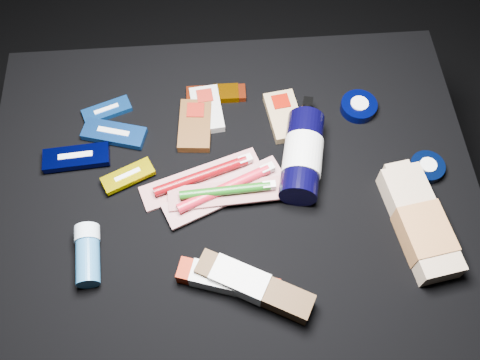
{
  "coord_description": "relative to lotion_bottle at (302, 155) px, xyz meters",
  "views": [
    {
      "loc": [
        -0.02,
        -0.49,
        1.34
      ],
      "look_at": [
        0.01,
        0.01,
        0.42
      ],
      "focal_mm": 40.0,
      "sensor_mm": 36.0,
      "label": 1
    }
  ],
  "objects": [
    {
      "name": "luna_bar_2",
      "position": [
        -0.45,
        0.04,
        -0.02
      ],
      "size": [
        0.14,
        0.06,
        0.02
      ],
      "rotation": [
        0.0,
        0.0,
        0.07
      ],
      "color": "#010331",
      "rests_on": "cloth_table"
    },
    {
      "name": "toothbrush_pack_0",
      "position": [
        -0.2,
        -0.02,
        -0.03
      ],
      "size": [
        0.25,
        0.13,
        0.03
      ],
      "rotation": [
        0.0,
        0.0,
        0.32
      ],
      "color": "beige",
      "rests_on": "cloth_table"
    },
    {
      "name": "lotion_bottle",
      "position": [
        0.0,
        0.0,
        0.0
      ],
      "size": [
        0.11,
        0.24,
        0.08
      ],
      "rotation": [
        0.0,
        0.0,
        -0.22
      ],
      "color": "black",
      "rests_on": "cloth_table"
    },
    {
      "name": "toothbrush_pack_1",
      "position": [
        -0.16,
        -0.05,
        -0.02
      ],
      "size": [
        0.25,
        0.15,
        0.03
      ],
      "rotation": [
        0.0,
        0.0,
        0.4
      ],
      "color": "silver",
      "rests_on": "cloth_table"
    },
    {
      "name": "luna_bar_0",
      "position": [
        -0.4,
        0.16,
        -0.03
      ],
      "size": [
        0.11,
        0.07,
        0.01
      ],
      "rotation": [
        0.0,
        0.0,
        0.35
      ],
      "color": "#144DA7",
      "rests_on": "cloth_table"
    },
    {
      "name": "luna_bar_1",
      "position": [
        -0.38,
        0.1,
        -0.03
      ],
      "size": [
        0.14,
        0.08,
        0.02
      ],
      "rotation": [
        0.0,
        0.0,
        -0.28
      ],
      "color": "#134499",
      "rests_on": "cloth_table"
    },
    {
      "name": "clif_bar_1",
      "position": [
        -0.18,
        0.15,
        -0.03
      ],
      "size": [
        0.07,
        0.12,
        0.02
      ],
      "rotation": [
        0.0,
        0.0,
        0.1
      ],
      "color": "#B4B4AD",
      "rests_on": "cloth_table"
    },
    {
      "name": "cloth_table",
      "position": [
        -0.14,
        -0.05,
        -0.24
      ],
      "size": [
        0.98,
        0.78,
        0.4
      ],
      "primitive_type": "cube",
      "color": "black",
      "rests_on": "ground"
    },
    {
      "name": "toothbrush_pack_2",
      "position": [
        -0.15,
        -0.06,
        -0.01
      ],
      "size": [
        0.22,
        0.06,
        0.02
      ],
      "rotation": [
        0.0,
        0.0,
        0.05
      ],
      "color": "#B6B0A9",
      "rests_on": "cloth_table"
    },
    {
      "name": "luna_bar_3",
      "position": [
        -0.35,
        -0.01,
        -0.02
      ],
      "size": [
        0.11,
        0.08,
        0.01
      ],
      "rotation": [
        0.0,
        0.0,
        0.43
      ],
      "color": "#D9C400",
      "rests_on": "cloth_table"
    },
    {
      "name": "toothpaste_carton_red",
      "position": [
        -0.17,
        -0.23,
        -0.02
      ],
      "size": [
        0.19,
        0.09,
        0.04
      ],
      "rotation": [
        0.0,
        0.0,
        -0.31
      ],
      "color": "#8E1500",
      "rests_on": "cloth_table"
    },
    {
      "name": "cream_tin_lower",
      "position": [
        0.25,
        -0.03,
        -0.03
      ],
      "size": [
        0.07,
        0.07,
        0.02
      ],
      "rotation": [
        0.0,
        0.0,
        0.28
      ],
      "color": "black",
      "rests_on": "cloth_table"
    },
    {
      "name": "bodywash_bottle",
      "position": [
        0.2,
        -0.16,
        -0.01
      ],
      "size": [
        0.11,
        0.24,
        0.05
      ],
      "rotation": [
        0.0,
        0.0,
        0.16
      ],
      "color": "tan",
      "rests_on": "cloth_table"
    },
    {
      "name": "clif_bar_2",
      "position": [
        -0.02,
        0.12,
        -0.03
      ],
      "size": [
        0.08,
        0.13,
        0.02
      ],
      "rotation": [
        0.0,
        0.0,
        0.14
      ],
      "color": "#A48658",
      "rests_on": "cloth_table"
    },
    {
      "name": "toothpaste_carton_green",
      "position": [
        -0.13,
        -0.25,
        -0.01
      ],
      "size": [
        0.21,
        0.14,
        0.04
      ],
      "rotation": [
        0.0,
        0.0,
        -0.49
      ],
      "color": "#3E2610",
      "rests_on": "cloth_table"
    },
    {
      "name": "ground",
      "position": [
        -0.14,
        -0.05,
        -0.44
      ],
      "size": [
        3.0,
        3.0,
        0.0
      ],
      "primitive_type": "plane",
      "color": "black",
      "rests_on": "ground"
    },
    {
      "name": "deodorant_stick",
      "position": [
        -0.41,
        -0.17,
        -0.02
      ],
      "size": [
        0.05,
        0.11,
        0.05
      ],
      "rotation": [
        0.0,
        0.0,
        0.08
      ],
      "color": "#256092",
      "rests_on": "cloth_table"
    },
    {
      "name": "power_bar",
      "position": [
        -0.16,
        0.19,
        -0.03
      ],
      "size": [
        0.13,
        0.04,
        0.02
      ],
      "rotation": [
        0.0,
        0.0,
        -0.01
      ],
      "color": "maroon",
      "rests_on": "cloth_table"
    },
    {
      "name": "cream_tin_upper",
      "position": [
        0.14,
        0.13,
        -0.03
      ],
      "size": [
        0.08,
        0.08,
        0.02
      ],
      "rotation": [
        0.0,
        0.0,
        -0.02
      ],
      "color": "black",
      "rests_on": "cloth_table"
    },
    {
      "name": "clif_bar_0",
      "position": [
        -0.21,
        0.11,
        -0.03
      ],
      "size": [
        0.08,
        0.13,
        0.02
      ],
      "rotation": [
        0.0,
        0.0,
        -0.09
      ],
      "color": "#502E12",
      "rests_on": "cloth_table"
    }
  ]
}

